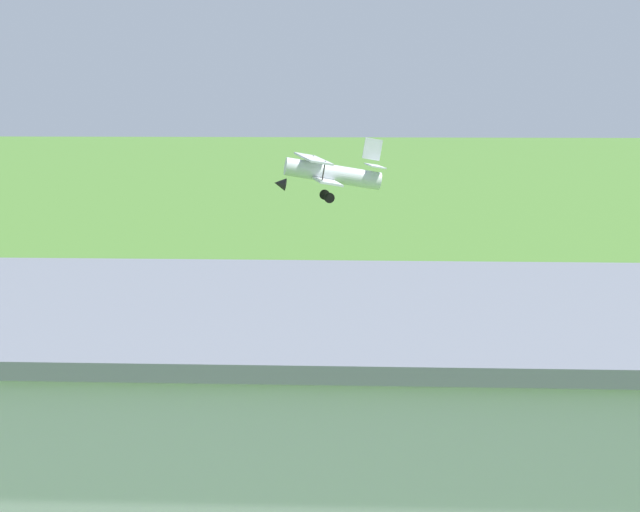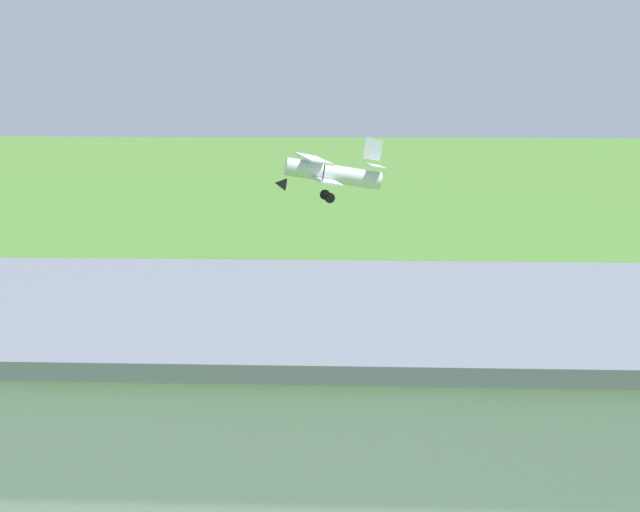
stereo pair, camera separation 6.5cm
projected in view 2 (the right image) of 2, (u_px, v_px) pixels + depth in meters
name	position (u px, v px, depth m)	size (l,w,h in m)	color
ground_plane	(376.00, 301.00, 61.37)	(400.00, 400.00, 0.00)	#47752D
hangar	(263.00, 461.00, 24.26)	(33.18, 11.17, 7.73)	silver
biplane	(329.00, 173.00, 63.78)	(7.01, 7.97, 3.94)	silver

